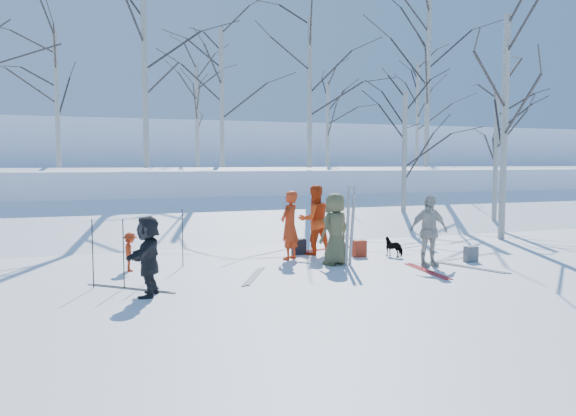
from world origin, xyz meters
name	(u,v)px	position (x,y,z in m)	size (l,w,h in m)	color
ground	(311,271)	(0.00, 0.00, 0.00)	(120.00, 120.00, 0.00)	white
snow_ramp	(233,229)	(0.00, 7.00, 0.15)	(70.00, 9.50, 1.40)	white
snow_plateau	(184,190)	(0.00, 17.00, 1.00)	(70.00, 18.00, 2.20)	white
far_hill	(143,167)	(0.00, 38.00, 2.00)	(90.00, 30.00, 6.00)	white
skier_olive_center	(335,229)	(0.85, 0.55, 0.85)	(0.83, 0.54, 1.70)	#4E4E2F
skier_red_north	(290,225)	(0.08, 1.60, 0.86)	(0.63, 0.41, 1.72)	#BB3211
skier_redor_behind	(314,220)	(0.95, 2.10, 0.91)	(0.89, 0.69, 1.82)	red
skier_red_seated	(130,252)	(-3.78, 1.38, 0.44)	(0.56, 0.32, 0.87)	#BB3211
skier_cream_east	(429,231)	(2.80, -0.37, 0.84)	(0.98, 0.41, 1.67)	beige
skier_grey_west	(148,256)	(-3.64, -1.12, 0.73)	(1.36, 0.43, 1.47)	black
dog	(394,247)	(2.75, 1.07, 0.25)	(0.27, 0.60, 0.50)	black
upright_ski_left	(348,226)	(1.05, 0.32, 0.95)	(0.07, 0.02, 1.90)	silver
upright_ski_right	(352,225)	(1.18, 0.33, 0.95)	(0.07, 0.02, 1.90)	silver
ski_pair_a	(469,267)	(3.60, -0.85, 0.01)	(0.85, 1.85, 0.02)	silver
ski_pair_b	(329,249)	(1.68, 2.79, 0.01)	(1.90, 0.62, 0.02)	red
ski_pair_c	(254,276)	(-1.35, -0.12, 0.01)	(1.03, 1.79, 0.02)	silver
ski_pair_d	(427,271)	(2.43, -0.89, 0.01)	(0.38, 1.91, 0.02)	red
ski_pair_e	(130,289)	(-3.92, -0.45, 0.01)	(1.55, 1.41, 0.02)	silver
ski_pole_a	(183,238)	(-2.58, 1.58, 0.67)	(0.02, 0.02, 1.34)	black
ski_pole_b	(124,254)	(-4.02, -0.32, 0.67)	(0.02, 0.02, 1.34)	black
ski_pole_c	(93,254)	(-4.58, -0.13, 0.67)	(0.02, 0.02, 1.34)	black
ski_pole_d	(147,250)	(-3.54, 0.02, 0.67)	(0.02, 0.02, 1.34)	black
ski_pole_e	(294,228)	(0.53, 2.48, 0.67)	(0.02, 0.02, 1.34)	black
ski_pole_f	(311,228)	(1.01, 2.45, 0.67)	(0.02, 0.02, 1.34)	black
backpack_red	(359,249)	(1.91, 1.37, 0.21)	(0.32, 0.22, 0.42)	maroon
backpack_grey	(471,254)	(4.12, -0.23, 0.19)	(0.30, 0.20, 0.38)	#515558
backpack_dark	(299,247)	(0.57, 2.25, 0.20)	(0.34, 0.24, 0.40)	black
birch_plateau_a	(417,115)	(12.40, 15.11, 4.97)	(4.48, 4.48, 5.55)	silver
birch_plateau_b	(310,93)	(3.92, 9.77, 5.20)	(4.79, 4.79, 5.99)	silver
birch_plateau_c	(428,78)	(10.00, 10.58, 6.21)	(6.22, 6.22, 8.03)	silver
birch_plateau_d	(222,98)	(0.99, 12.71, 5.21)	(4.82, 4.82, 6.03)	silver
birch_plateau_f	(144,63)	(-2.45, 10.68, 6.14)	(6.12, 6.12, 7.89)	silver
birch_plateau_g	(57,99)	(-5.63, 12.39, 4.86)	(4.33, 4.33, 5.33)	silver
birch_plateau_i	(197,116)	(0.64, 16.58, 4.73)	(4.14, 4.14, 5.06)	silver
birch_plateau_j	(328,124)	(6.42, 13.62, 4.24)	(3.45, 3.45, 4.08)	silver
birch_edge_b	(504,128)	(7.61, 2.78, 3.47)	(5.46, 5.46, 6.95)	silver
birch_edge_c	(496,161)	(9.30, 5.13, 2.46)	(4.05, 4.05, 4.93)	silver
birch_edge_e	(404,161)	(6.16, 6.20, 2.48)	(4.07, 4.07, 4.95)	silver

